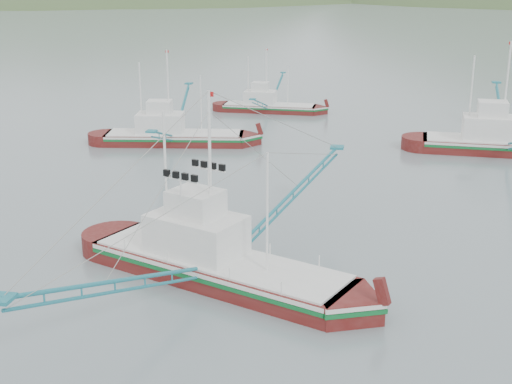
% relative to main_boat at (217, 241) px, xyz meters
% --- Properties ---
extents(ground, '(1200.00, 1200.00, 0.00)m').
position_rel_main_boat_xyz_m(ground, '(1.02, 1.05, -2.43)').
color(ground, slate).
rests_on(ground, ground).
extents(main_boat, '(16.61, 28.04, 11.89)m').
position_rel_main_boat_xyz_m(main_boat, '(0.00, 0.00, 0.00)').
color(main_boat, '#500F0D').
rests_on(main_boat, ground).
extents(bg_boat_left, '(14.42, 25.28, 10.29)m').
position_rel_main_boat_xyz_m(bg_boat_left, '(-11.96, 31.47, -0.80)').
color(bg_boat_left, '#500F0D').
rests_on(bg_boat_left, ground).
extents(bg_boat_far, '(11.57, 20.87, 8.44)m').
position_rel_main_boat_xyz_m(bg_boat_far, '(-5.02, 49.78, -1.27)').
color(bg_boat_far, '#500F0D').
rests_on(bg_boat_far, ground).
extents(bg_boat_right, '(15.98, 28.64, 11.59)m').
position_rel_main_boat_xyz_m(bg_boat_right, '(20.80, 33.48, -0.84)').
color(bg_boat_right, '#500F0D').
rests_on(bg_boat_right, ground).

